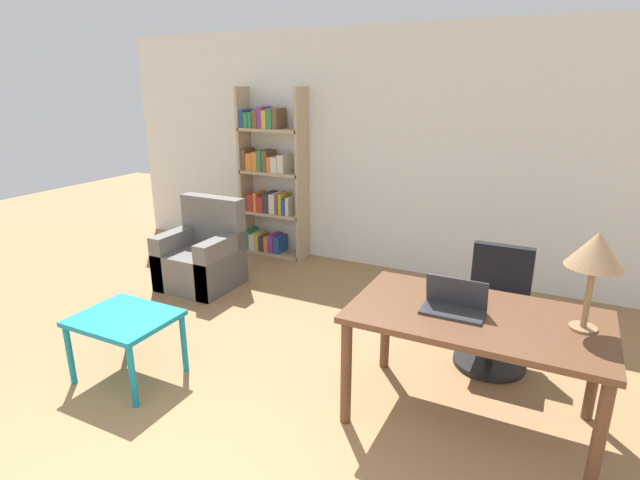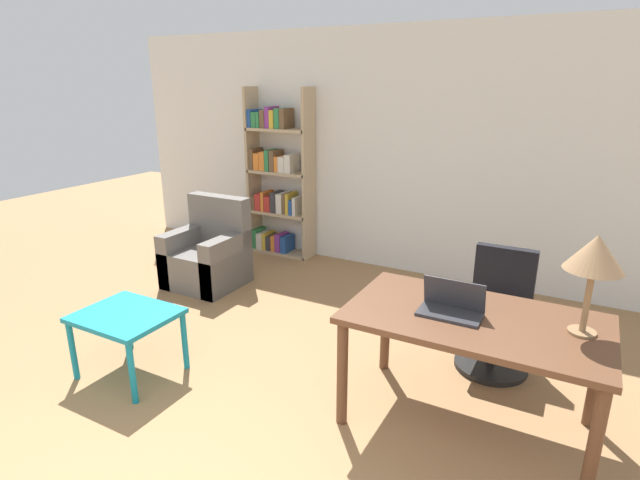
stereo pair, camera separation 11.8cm
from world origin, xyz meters
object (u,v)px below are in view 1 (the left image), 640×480
armchair (202,258)px  side_table_blue (125,325)px  desk (476,329)px  table_lamp (596,252)px  office_chair (495,314)px  bookshelf (269,182)px  laptop (454,305)px

armchair → side_table_blue: bearing=-68.1°
desk → table_lamp: table_lamp is taller
office_chair → bookshelf: 3.33m
table_lamp → side_table_blue: (-2.92, -0.69, -0.79)m
side_table_blue → armchair: armchair is taller
office_chair → bookshelf: size_ratio=0.45×
bookshelf → table_lamp: bearing=-32.2°
bookshelf → desk: bearing=-38.0°
laptop → side_table_blue: 2.32m
laptop → side_table_blue: (-2.21, -0.58, -0.38)m
side_table_blue → bookshelf: (-0.58, 2.90, 0.49)m
desk → office_chair: office_chair is taller
table_lamp → office_chair: size_ratio=0.63×
armchair → laptop: bearing=-20.6°
side_table_blue → office_chair: bearing=31.3°
side_table_blue → desk: bearing=14.7°
table_lamp → office_chair: table_lamp is taller
laptop → office_chair: bearing=79.4°
desk → office_chair: bearing=88.4°
bookshelf → armchair: bearing=-93.9°
table_lamp → bookshelf: (-3.50, 2.21, -0.30)m
laptop → armchair: (-2.88, 1.08, -0.50)m
table_lamp → armchair: size_ratio=0.62×
side_table_blue → armchair: bearing=111.9°
laptop → table_lamp: size_ratio=0.65×
laptop → armchair: 3.11m
armchair → bookshelf: size_ratio=0.45×
office_chair → laptop: bearing=-100.6°
table_lamp → bookshelf: bookshelf is taller
laptop → bookshelf: size_ratio=0.18×
table_lamp → armchair: (-3.59, 0.97, -0.92)m
table_lamp → office_chair: bearing=126.3°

